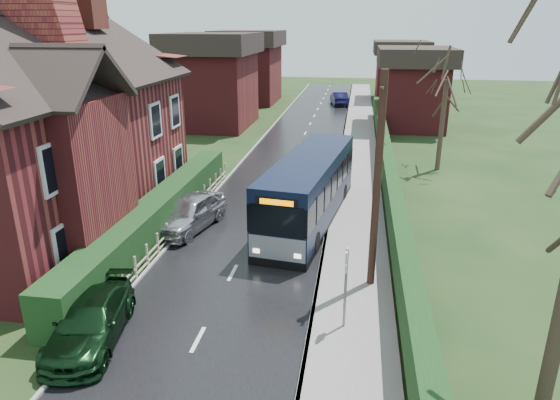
% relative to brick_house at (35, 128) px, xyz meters
% --- Properties ---
extents(ground, '(140.00, 140.00, 0.00)m').
position_rel_brick_house_xyz_m(ground, '(8.73, -4.78, -4.38)').
color(ground, '#31421C').
rests_on(ground, ground).
extents(road, '(6.00, 100.00, 0.02)m').
position_rel_brick_house_xyz_m(road, '(8.73, 5.22, -4.37)').
color(road, black).
rests_on(road, ground).
extents(pavement, '(2.50, 100.00, 0.14)m').
position_rel_brick_house_xyz_m(pavement, '(12.98, 5.22, -4.31)').
color(pavement, slate).
rests_on(pavement, ground).
extents(kerb_right, '(0.12, 100.00, 0.14)m').
position_rel_brick_house_xyz_m(kerb_right, '(11.78, 5.22, -4.31)').
color(kerb_right, gray).
rests_on(kerb_right, ground).
extents(kerb_left, '(0.12, 100.00, 0.10)m').
position_rel_brick_house_xyz_m(kerb_left, '(5.68, 5.22, -4.33)').
color(kerb_left, gray).
rests_on(kerb_left, ground).
extents(front_hedge, '(1.20, 16.00, 1.60)m').
position_rel_brick_house_xyz_m(front_hedge, '(4.83, 0.22, -3.58)').
color(front_hedge, black).
rests_on(front_hedge, ground).
extents(picket_fence, '(0.10, 16.00, 0.90)m').
position_rel_brick_house_xyz_m(picket_fence, '(5.58, 0.22, -3.93)').
color(picket_fence, tan).
rests_on(picket_fence, ground).
extents(right_wall_hedge, '(0.60, 50.00, 1.80)m').
position_rel_brick_house_xyz_m(right_wall_hedge, '(14.53, 5.22, -3.36)').
color(right_wall_hedge, maroon).
rests_on(right_wall_hedge, ground).
extents(brick_house, '(9.30, 14.60, 10.30)m').
position_rel_brick_house_xyz_m(brick_house, '(0.00, 0.00, 0.00)').
color(brick_house, maroon).
rests_on(brick_house, ground).
extents(bus, '(3.54, 9.92, 2.95)m').
position_rel_brick_house_xyz_m(bus, '(10.89, 2.56, -2.91)').
color(bus, black).
rests_on(bus, ground).
extents(car_silver, '(2.67, 4.59, 1.47)m').
position_rel_brick_house_xyz_m(car_silver, '(5.93, 0.93, -3.64)').
color(car_silver, '#BCBBC1').
rests_on(car_silver, ground).
extents(car_green, '(2.38, 4.38, 1.21)m').
position_rel_brick_house_xyz_m(car_green, '(5.83, -7.21, -3.77)').
color(car_green, black).
rests_on(car_green, ground).
extents(car_distant, '(2.25, 4.43, 1.39)m').
position_rel_brick_house_xyz_m(car_distant, '(10.73, 36.57, -3.68)').
color(car_distant, black).
rests_on(car_distant, ground).
extents(bus_stop_sign, '(0.09, 0.39, 2.57)m').
position_rel_brick_house_xyz_m(bus_stop_sign, '(12.73, -5.64, -2.68)').
color(bus_stop_sign, slate).
rests_on(bus_stop_sign, ground).
extents(telegraph_pole, '(0.26, 0.91, 7.11)m').
position_rel_brick_house_xyz_m(telegraph_pole, '(13.53, -2.97, -0.78)').
color(telegraph_pole, black).
rests_on(telegraph_pole, ground).
extents(tree_right_far, '(3.93, 3.93, 7.59)m').
position_rel_brick_house_xyz_m(tree_right_far, '(17.73, 12.05, 1.29)').
color(tree_right_far, '#3A2C22').
rests_on(tree_right_far, ground).
extents(tree_house_side, '(4.85, 4.85, 11.01)m').
position_rel_brick_house_xyz_m(tree_house_side, '(-2.23, 6.61, 3.85)').
color(tree_house_side, '#3C2D24').
rests_on(tree_house_side, ground).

